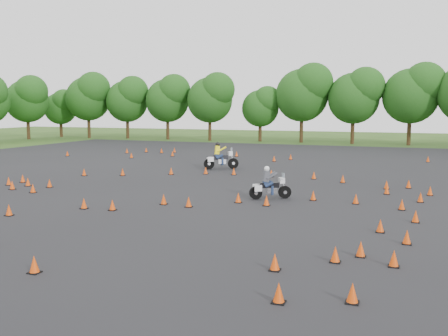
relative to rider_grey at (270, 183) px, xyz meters
name	(u,v)px	position (x,y,z in m)	size (l,w,h in m)	color
ground	(193,204)	(-2.93, -2.52, -0.80)	(140.00, 140.00, 0.00)	#2D5119
asphalt_pad	(236,185)	(-2.93, 3.48, -0.79)	(62.00, 62.00, 0.00)	black
treeline	(348,104)	(-0.27, 32.97, 3.88)	(87.00, 32.16, 10.95)	#1D4B15
traffic_cones	(232,182)	(-3.01, 3.05, -0.57)	(36.71, 33.31, 0.45)	#DF4509
rider_grey	(270,183)	(0.00, 0.00, 0.00)	(2.05, 0.63, 1.58)	#46484F
rider_yellow	(221,156)	(-6.26, 9.91, 0.17)	(2.48, 0.76, 1.91)	yellow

